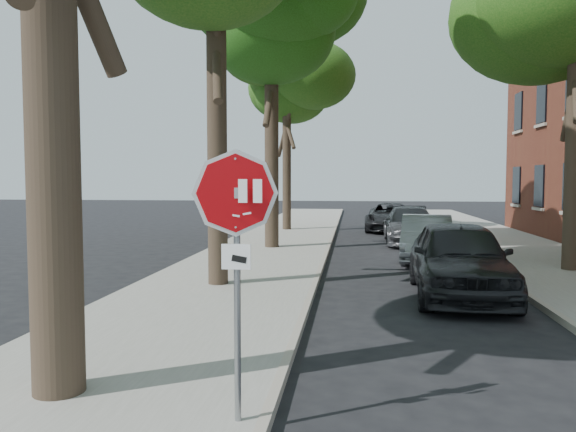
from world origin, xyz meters
name	(u,v)px	position (x,y,z in m)	size (l,w,h in m)	color
sidewalk_left	(259,256)	(-2.50, 12.00, 0.06)	(4.00, 55.00, 0.12)	gray
sidewalk_right	(543,261)	(6.00, 12.00, 0.06)	(4.00, 55.00, 0.12)	gray
curb_left	(325,257)	(-0.45, 12.00, 0.07)	(0.12, 55.00, 0.13)	#9E9384
curb_right	(472,259)	(3.95, 12.00, 0.07)	(0.12, 55.00, 0.13)	#9E9384
stop_sign	(236,232)	(-0.70, -0.03, 1.95)	(0.76, 0.34, 2.61)	gray
tree_mid_b	(271,17)	(-2.42, 14.12, 8.00)	(5.88, 5.46, 10.36)	black
tree_far	(287,77)	(-2.72, 21.11, 7.21)	(5.29, 4.91, 9.33)	black
car_a	(459,259)	(2.60, 6.74, 0.80)	(1.89, 4.71, 1.60)	black
car_b	(426,238)	(2.60, 11.96, 0.69)	(1.45, 4.17, 1.37)	gray
car_c	(410,225)	(2.60, 16.75, 0.70)	(1.96, 4.81, 1.40)	#414246
car_d	(390,217)	(2.18, 21.85, 0.67)	(2.21, 4.79, 1.33)	black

